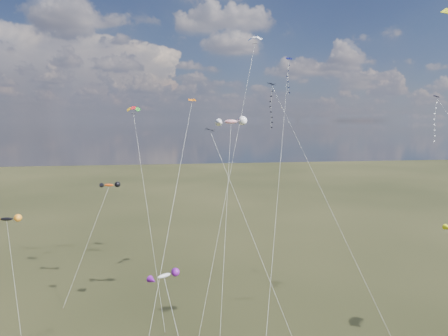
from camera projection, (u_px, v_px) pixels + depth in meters
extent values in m
cube|color=black|center=(272.00, 84.00, 55.34)|extent=(1.34, 1.33, 0.37)
cylinder|color=silver|center=(328.00, 204.00, 46.15)|extent=(7.63, 23.39, 29.35)
cube|color=#0B0D4C|center=(289.00, 58.00, 52.44)|extent=(0.87, 0.82, 0.35)
cylinder|color=silver|center=(278.00, 197.00, 42.39)|extent=(9.22, 22.99, 32.42)
cube|color=black|center=(210.00, 130.00, 45.67)|extent=(1.16, 1.19, 0.32)
cylinder|color=silver|center=(255.00, 244.00, 41.18)|extent=(7.86, 13.14, 23.23)
cube|color=#090844|center=(436.00, 96.00, 50.95)|extent=(0.82, 0.84, 0.25)
cube|color=orange|center=(192.00, 100.00, 45.38)|extent=(0.95, 0.92, 0.27)
cylinder|color=silver|center=(167.00, 235.00, 38.31)|extent=(6.20, 16.68, 26.61)
cylinder|color=silver|center=(231.00, 166.00, 51.11)|extent=(11.17, 22.30, 36.93)
cylinder|color=silver|center=(147.00, 208.00, 51.65)|extent=(4.09, 15.81, 26.12)
cube|color=#332316|center=(165.00, 333.00, 45.73)|extent=(0.10, 0.10, 0.12)
ellipsoid|color=black|center=(7.00, 219.00, 51.02)|extent=(3.13, 1.19, 1.11)
cylinder|color=silver|center=(14.00, 275.00, 47.70)|extent=(4.08, 8.81, 11.76)
ellipsoid|color=#CE4610|center=(109.00, 185.00, 58.33)|extent=(2.86, 1.34, 0.96)
cylinder|color=silver|center=(87.00, 243.00, 55.00)|extent=(5.31, 7.79, 14.91)
cube|color=#332316|center=(63.00, 308.00, 51.67)|extent=(0.10, 0.10, 0.12)
ellipsoid|color=silver|center=(164.00, 276.00, 30.94)|extent=(2.31, 1.82, 0.66)
ellipsoid|color=red|center=(231.00, 122.00, 48.76)|extent=(3.25, 1.35, 1.26)
cylinder|color=silver|center=(225.00, 233.00, 43.34)|extent=(3.50, 13.42, 24.16)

